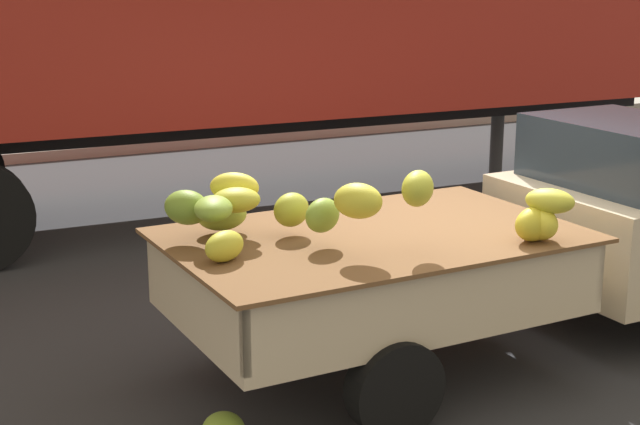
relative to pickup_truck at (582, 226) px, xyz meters
The scene contains 3 objects.
ground 1.43m from the pickup_truck, behind, with size 220.00×220.00×0.00m, color #28282B.
curb_strip 9.50m from the pickup_truck, 96.71° to the left, with size 80.00×0.80×0.16m, color gray.
pickup_truck is the anchor object (origin of this frame).
Camera 1 is at (-3.95, -5.78, 2.88)m, focal length 52.97 mm.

